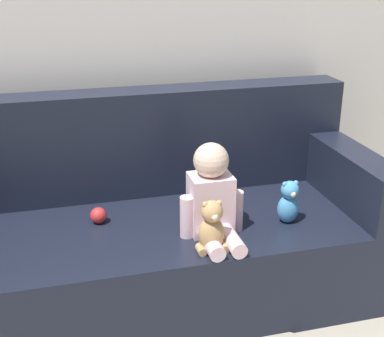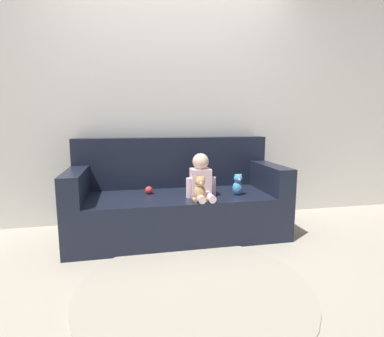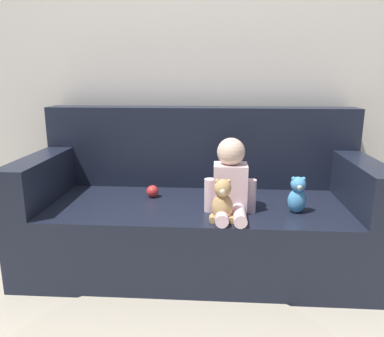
% 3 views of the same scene
% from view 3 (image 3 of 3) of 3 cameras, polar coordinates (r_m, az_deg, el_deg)
% --- Properties ---
extents(ground_plane, '(12.00, 12.00, 0.00)m').
position_cam_3_polar(ground_plane, '(2.29, 0.84, -14.09)').
color(ground_plane, '#B7AD99').
extents(wall_back, '(8.00, 0.05, 2.60)m').
position_cam_3_polar(wall_back, '(2.52, 1.58, 19.03)').
color(wall_back, silver).
rests_on(wall_back, ground_plane).
extents(couch, '(1.92, 0.81, 0.89)m').
position_cam_3_polar(couch, '(2.22, 0.96, -6.22)').
color(couch, black).
rests_on(couch, ground_plane).
extents(person_baby, '(0.27, 0.32, 0.38)m').
position_cam_3_polar(person_baby, '(1.91, 5.87, -2.15)').
color(person_baby, silver).
rests_on(person_baby, couch).
extents(teddy_bear_brown, '(0.12, 0.10, 0.21)m').
position_cam_3_polar(teddy_bear_brown, '(1.80, 4.64, -5.05)').
color(teddy_bear_brown, tan).
rests_on(teddy_bear_brown, couch).
extents(plush_toy_side, '(0.09, 0.09, 0.19)m').
position_cam_3_polar(plush_toy_side, '(1.98, 15.75, -3.91)').
color(plush_toy_side, '#4C9EDB').
rests_on(plush_toy_side, couch).
extents(toy_ball, '(0.07, 0.07, 0.07)m').
position_cam_3_polar(toy_ball, '(2.18, -6.04, -3.47)').
color(toy_ball, red).
rests_on(toy_ball, couch).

